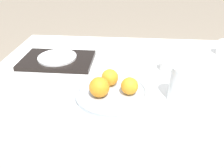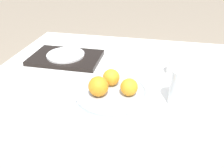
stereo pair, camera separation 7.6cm
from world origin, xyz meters
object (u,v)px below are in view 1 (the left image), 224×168
object	(u,v)px
water_glass	(180,84)
serving_tray	(58,60)
cup_2	(170,64)
orange_1	(110,77)
orange_2	(99,87)
side_plate	(57,57)
fruit_platter	(112,92)
orange_0	(130,86)

from	to	relation	value
water_glass	serving_tray	world-z (taller)	water_glass
cup_2	orange_1	bearing A→B (deg)	-145.64
orange_1	orange_2	world-z (taller)	orange_2
orange_2	side_plate	xyz separation A→B (m)	(-0.24, 0.28, -0.03)
water_glass	fruit_platter	bearing A→B (deg)	179.62
orange_0	orange_1	world-z (taller)	orange_1
orange_2	cup_2	size ratio (longest dim) A/B	0.94
orange_1	cup_2	bearing A→B (deg)	34.36
side_plate	cup_2	bearing A→B (deg)	-4.90
orange_2	water_glass	xyz separation A→B (m)	(0.27, 0.03, 0.01)
orange_0	side_plate	distance (m)	0.43
fruit_platter	serving_tray	size ratio (longest dim) A/B	0.82
orange_0	water_glass	xyz separation A→B (m)	(0.17, 0.01, 0.01)
orange_1	water_glass	bearing A→B (deg)	-10.19
orange_1	side_plate	xyz separation A→B (m)	(-0.26, 0.21, -0.03)
orange_1	side_plate	bearing A→B (deg)	141.75
orange_1	water_glass	xyz separation A→B (m)	(0.24, -0.04, 0.01)
side_plate	fruit_platter	bearing A→B (deg)	-42.27
orange_0	cup_2	size ratio (longest dim) A/B	0.82
water_glass	side_plate	size ratio (longest dim) A/B	0.72
orange_2	water_glass	distance (m)	0.28
fruit_platter	orange_0	bearing A→B (deg)	-8.42
fruit_platter	serving_tray	distance (m)	0.37
serving_tray	side_plate	size ratio (longest dim) A/B	1.85
cup_2	side_plate	bearing A→B (deg)	175.10
serving_tray	side_plate	xyz separation A→B (m)	(0.00, 0.00, 0.02)
orange_2	orange_0	bearing A→B (deg)	13.08
orange_2	serving_tray	size ratio (longest dim) A/B	0.21
orange_1	serving_tray	xyz separation A→B (m)	(-0.26, 0.21, -0.04)
orange_0	orange_2	distance (m)	0.10
orange_0	serving_tray	distance (m)	0.43
side_plate	orange_2	bearing A→B (deg)	-50.29
serving_tray	fruit_platter	bearing A→B (deg)	-42.27
fruit_platter	side_plate	distance (m)	0.37
serving_tray	cup_2	size ratio (longest dim) A/B	4.40
cup_2	orange_2	bearing A→B (deg)	-138.36
water_glass	side_plate	bearing A→B (deg)	153.63
fruit_platter	orange_0	xyz separation A→B (m)	(0.06, -0.01, 0.04)
water_glass	side_plate	xyz separation A→B (m)	(-0.51, 0.25, -0.04)
orange_0	orange_1	bearing A→B (deg)	144.83
side_plate	water_glass	bearing A→B (deg)	-26.37
orange_1	water_glass	distance (m)	0.25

